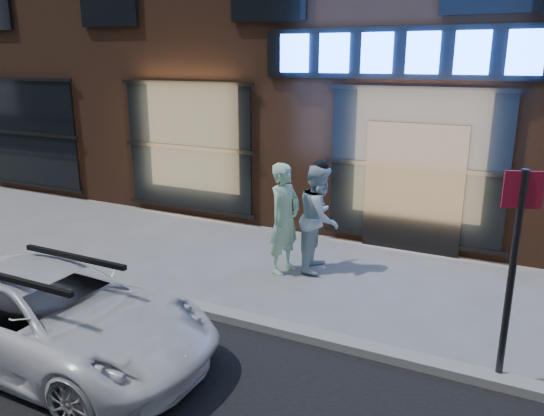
{
  "coord_description": "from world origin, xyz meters",
  "views": [
    {
      "loc": [
        1.88,
        -5.71,
        3.51
      ],
      "look_at": [
        -1.75,
        1.6,
        1.2
      ],
      "focal_mm": 35.0,
      "sensor_mm": 36.0,
      "label": 1
    }
  ],
  "objects_px": {
    "man_cap": "(320,218)",
    "sign_post": "(514,259)",
    "man_bowtie": "(285,219)",
    "white_suv": "(54,316)"
  },
  "relations": [
    {
      "from": "white_suv",
      "to": "sign_post",
      "type": "height_order",
      "value": "sign_post"
    },
    {
      "from": "man_cap",
      "to": "sign_post",
      "type": "distance_m",
      "value": 3.82
    },
    {
      "from": "man_bowtie",
      "to": "white_suv",
      "type": "xyz_separation_m",
      "value": [
        -1.29,
        -3.7,
        -0.37
      ]
    },
    {
      "from": "man_cap",
      "to": "white_suv",
      "type": "xyz_separation_m",
      "value": [
        -1.76,
        -4.09,
        -0.35
      ]
    },
    {
      "from": "man_bowtie",
      "to": "sign_post",
      "type": "relative_size",
      "value": 0.77
    },
    {
      "from": "man_cap",
      "to": "white_suv",
      "type": "bearing_deg",
      "value": 147.44
    },
    {
      "from": "man_cap",
      "to": "sign_post",
      "type": "height_order",
      "value": "sign_post"
    },
    {
      "from": "man_bowtie",
      "to": "white_suv",
      "type": "height_order",
      "value": "man_bowtie"
    },
    {
      "from": "man_bowtie",
      "to": "sign_post",
      "type": "height_order",
      "value": "sign_post"
    },
    {
      "from": "man_cap",
      "to": "sign_post",
      "type": "relative_size",
      "value": 0.75
    }
  ]
}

